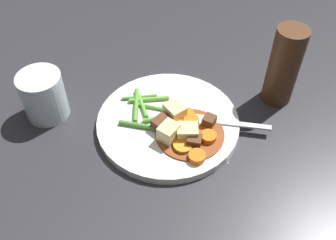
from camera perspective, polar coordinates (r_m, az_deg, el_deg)
ground_plane at (r=0.68m, az=0.00°, el=-0.84°), size 3.00×3.00×0.00m
dinner_plate at (r=0.68m, az=0.00°, el=-0.42°), size 0.25×0.25×0.01m
stew_sauce at (r=0.65m, az=3.27°, el=-2.05°), size 0.12×0.12×0.00m
carrot_slice_0 at (r=0.61m, az=4.32°, el=-5.45°), size 0.04×0.04×0.01m
carrot_slice_1 at (r=0.66m, az=3.47°, el=-0.26°), size 0.04×0.04×0.01m
carrot_slice_2 at (r=0.64m, az=6.01°, el=-2.56°), size 0.04×0.04×0.01m
carrot_slice_3 at (r=0.68m, az=2.80°, el=0.89°), size 0.03×0.03×0.01m
carrot_slice_4 at (r=0.63m, az=2.25°, el=-3.82°), size 0.04×0.04×0.01m
carrot_slice_5 at (r=0.66m, az=0.92°, el=-0.57°), size 0.03×0.03×0.01m
carrot_slice_6 at (r=0.66m, az=2.10°, el=-0.16°), size 0.03×0.03×0.01m
potato_chunk_0 at (r=0.66m, az=1.01°, el=1.17°), size 0.04×0.04×0.03m
potato_chunk_1 at (r=0.63m, az=0.11°, el=-1.89°), size 0.03×0.04×0.03m
potato_chunk_2 at (r=0.64m, az=2.91°, el=-1.85°), size 0.04×0.04×0.03m
meat_chunk_0 at (r=0.65m, az=-0.62°, el=-0.65°), size 0.03×0.04×0.02m
meat_chunk_1 at (r=0.66m, az=6.15°, el=-0.16°), size 0.02×0.02×0.02m
meat_chunk_2 at (r=0.63m, az=3.94°, el=-3.12°), size 0.03×0.03×0.02m
green_bean_0 at (r=0.71m, az=-4.26°, el=3.40°), size 0.06×0.04×0.01m
green_bean_1 at (r=0.70m, az=-4.63°, el=2.37°), size 0.05×0.07×0.01m
green_bean_2 at (r=0.70m, az=-3.93°, el=2.40°), size 0.06×0.05×0.01m
green_bean_3 at (r=0.69m, az=-2.76°, el=2.00°), size 0.05×0.02×0.01m
green_bean_4 at (r=0.67m, az=-1.29°, el=0.25°), size 0.05×0.05×0.01m
green_bean_5 at (r=0.70m, az=-2.84°, el=3.10°), size 0.06×0.05×0.01m
green_bean_6 at (r=0.66m, az=-4.00°, el=-0.87°), size 0.08×0.03×0.01m
fork at (r=0.67m, az=7.28°, el=-0.25°), size 0.17×0.08×0.00m
water_glass at (r=0.71m, az=-18.01°, el=3.46°), size 0.08×0.08×0.09m
pepper_mill at (r=0.71m, az=16.84°, el=7.66°), size 0.06×0.06×0.15m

